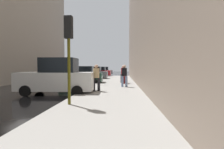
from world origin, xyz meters
TOP-DOWN VIEW (x-y plane):
  - ground_plane at (0.00, 0.00)m, footprint 120.00×120.00m
  - sidewalk at (6.00, 0.00)m, footprint 4.00×40.00m
  - parked_white_van at (2.65, -1.46)m, footprint 4.65×2.17m
  - parked_dark_green_sedan at (2.65, 5.43)m, footprint 4.24×2.13m
  - parked_gray_coupe at (2.65, 11.77)m, footprint 4.22×2.10m
  - parked_red_hatchback at (2.65, 18.50)m, footprint 4.24×2.13m
  - parked_silver_sedan at (2.65, 25.58)m, footprint 4.22×2.09m
  - fire_hydrant at (4.45, 4.79)m, footprint 0.42×0.22m
  - traffic_light at (4.50, -5.04)m, footprint 0.32×0.32m
  - pedestrian_in_red_jacket at (6.79, 5.19)m, footprint 0.51×0.42m
  - pedestrian_in_tan_coat at (5.02, -0.95)m, footprint 0.52×0.44m
  - pedestrian_in_jeans at (6.87, 1.60)m, footprint 0.52×0.46m
  - rolling_suitcase at (6.99, 4.40)m, footprint 0.42×0.60m

SIDE VIEW (x-z plane):
  - ground_plane at x=0.00m, z-range 0.00..0.00m
  - sidewalk at x=6.00m, z-range 0.00..0.15m
  - rolling_suitcase at x=6.99m, z-range -0.03..1.01m
  - fire_hydrant at x=4.45m, z-range 0.15..0.85m
  - parked_dark_green_sedan at x=2.65m, z-range -0.05..1.74m
  - parked_gray_coupe at x=2.65m, z-range -0.05..1.74m
  - parked_red_hatchback at x=2.65m, z-range -0.05..1.74m
  - parked_silver_sedan at x=2.65m, z-range -0.05..1.74m
  - parked_white_van at x=2.65m, z-range -0.09..2.16m
  - pedestrian_in_red_jacket at x=6.79m, z-range 0.25..1.96m
  - pedestrian_in_tan_coat at x=5.02m, z-range 0.25..1.96m
  - pedestrian_in_jeans at x=6.87m, z-range 0.25..1.96m
  - traffic_light at x=4.50m, z-range 0.96..4.56m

